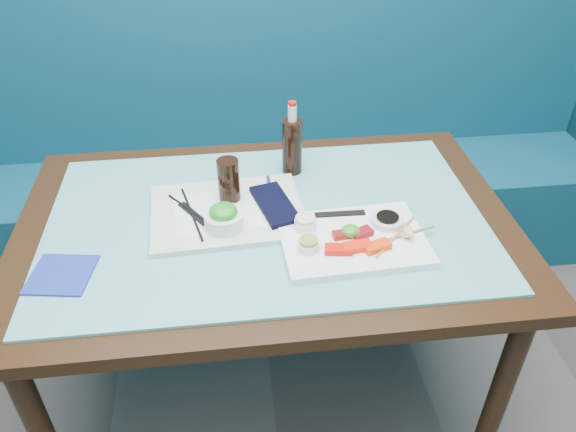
{
  "coord_description": "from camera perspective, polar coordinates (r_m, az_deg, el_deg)",
  "views": [
    {
      "loc": [
        -0.09,
        0.18,
        1.7
      ],
      "look_at": [
        0.06,
        1.4,
        0.8
      ],
      "focal_mm": 35.0,
      "sensor_mm": 36.0,
      "label": 1
    }
  ],
  "objects": [
    {
      "name": "chopstick_sleeve",
      "position": [
        1.57,
        5.29,
        0.23
      ],
      "size": [
        0.14,
        0.03,
        0.0
      ],
      "primitive_type": "cube",
      "rotation": [
        0.0,
        0.0,
        -0.03
      ],
      "color": "black",
      "rests_on": "sashimi_plate"
    },
    {
      "name": "paper_placemat",
      "position": [
        1.59,
        -6.2,
        0.64
      ],
      "size": [
        0.31,
        0.23,
        0.0
      ],
      "primitive_type": "cube",
      "rotation": [
        0.0,
        0.0,
        0.09
      ],
      "color": "white",
      "rests_on": "serving_tray"
    },
    {
      "name": "soy_dish",
      "position": [
        1.55,
        10.05,
        -0.45
      ],
      "size": [
        0.12,
        0.12,
        0.02
      ],
      "primitive_type": "cylinder",
      "rotation": [
        0.0,
        0.0,
        -0.42
      ],
      "color": "silver",
      "rests_on": "sashimi_plate"
    },
    {
      "name": "navy_pouch",
      "position": [
        1.6,
        -1.37,
        1.19
      ],
      "size": [
        0.13,
        0.22,
        0.02
      ],
      "primitive_type": "cube",
      "rotation": [
        0.0,
        0.0,
        0.25
      ],
      "color": "black",
      "rests_on": "serving_tray"
    },
    {
      "name": "lemon_wedge",
      "position": [
        1.49,
        12.35,
        -1.85
      ],
      "size": [
        0.05,
        0.05,
        0.04
      ],
      "primitive_type": "cone",
      "rotation": [
        1.57,
        0.0,
        0.53
      ],
      "color": "#F2EB72",
      "rests_on": "sashimi_plate"
    },
    {
      "name": "salmon_left",
      "position": [
        1.44,
        5.17,
        -3.41
      ],
      "size": [
        0.07,
        0.04,
        0.02
      ],
      "primitive_type": "cube",
      "rotation": [
        0.0,
        0.0,
        -0.15
      ],
      "color": "red",
      "rests_on": "sashimi_plate"
    },
    {
      "name": "black_chopstick_a",
      "position": [
        1.59,
        -9.75,
        0.25
      ],
      "size": [
        0.07,
        0.25,
        0.01
      ],
      "primitive_type": "cylinder",
      "rotation": [
        1.57,
        0.0,
        0.24
      ],
      "color": "black",
      "rests_on": "serving_tray"
    },
    {
      "name": "wooden_chopstick_b",
      "position": [
        1.51,
        11.21,
        -2.03
      ],
      "size": [
        0.22,
        0.07,
        0.01
      ],
      "primitive_type": "cylinder",
      "rotation": [
        1.57,
        0.0,
        -1.28
      ],
      "color": "#9F714B",
      "rests_on": "sashimi_plate"
    },
    {
      "name": "seaweed_salad",
      "position": [
        1.51,
        -6.6,
        0.48
      ],
      "size": [
        0.08,
        0.08,
        0.04
      ],
      "primitive_type": "ellipsoid",
      "rotation": [
        0.0,
        0.0,
        0.05
      ],
      "color": "#239121",
      "rests_on": "seaweed_bowl"
    },
    {
      "name": "cola_bottle_body",
      "position": [
        1.74,
        0.42,
        7.06
      ],
      "size": [
        0.08,
        0.08,
        0.18
      ],
      "primitive_type": "cylinder",
      "rotation": [
        0.0,
        0.0,
        0.26
      ],
      "color": "black",
      "rests_on": "glass_top"
    },
    {
      "name": "tray_sleeve",
      "position": [
        1.59,
        -9.6,
        0.21
      ],
      "size": [
        0.09,
        0.12,
        0.0
      ],
      "primitive_type": "cube",
      "rotation": [
        0.0,
        0.0,
        0.58
      ],
      "color": "black",
      "rests_on": "serving_tray"
    },
    {
      "name": "blue_napkin",
      "position": [
        1.5,
        -22.04,
        -5.53
      ],
      "size": [
        0.17,
        0.17,
        0.01
      ],
      "primitive_type": "cube",
      "rotation": [
        0.0,
        0.0,
        -0.16
      ],
      "color": "navy",
      "rests_on": "glass_top"
    },
    {
      "name": "sashimi_plate",
      "position": [
        1.5,
        6.6,
        -2.45
      ],
      "size": [
        0.39,
        0.29,
        0.02
      ],
      "primitive_type": "cube",
      "rotation": [
        0.0,
        0.0,
        0.05
      ],
      "color": "white",
      "rests_on": "glass_top"
    },
    {
      "name": "tuna_left",
      "position": [
        1.49,
        5.48,
        -1.9
      ],
      "size": [
        0.05,
        0.03,
        0.02
      ],
      "primitive_type": "cube",
      "rotation": [
        0.0,
        0.0,
        0.13
      ],
      "color": "maroon",
      "rests_on": "sashimi_plate"
    },
    {
      "name": "dining_table",
      "position": [
        1.64,
        -2.14,
        -2.78
      ],
      "size": [
        1.4,
        0.9,
        0.75
      ],
      "color": "black",
      "rests_on": "ground"
    },
    {
      "name": "black_chopstick_b",
      "position": [
        1.59,
        -9.46,
        0.27
      ],
      "size": [
        0.16,
        0.2,
        0.01
      ],
      "primitive_type": "cylinder",
      "rotation": [
        1.57,
        0.0,
        0.65
      ],
      "color": "black",
      "rests_on": "serving_tray"
    },
    {
      "name": "tuna_right",
      "position": [
        1.5,
        7.55,
        -1.7
      ],
      "size": [
        0.06,
        0.05,
        0.02
      ],
      "primitive_type": "cube",
      "rotation": [
        0.0,
        0.0,
        0.4
      ],
      "color": "maroon",
      "rests_on": "sashimi_plate"
    },
    {
      "name": "fork",
      "position": [
        1.68,
        -1.93,
        3.16
      ],
      "size": [
        0.01,
        0.09,
        0.01
      ],
      "primitive_type": "cylinder",
      "rotation": [
        1.57,
        0.0,
        -0.01
      ],
      "color": "white",
      "rests_on": "serving_tray"
    },
    {
      "name": "ginger_fill",
      "position": [
        1.5,
        1.78,
        -0.31
      ],
      "size": [
        0.06,
        0.06,
        0.01
      ],
      "primitive_type": "cylinder",
      "rotation": [
        0.0,
        0.0,
        0.16
      ],
      "color": "beige",
      "rests_on": "ramekin_ginger"
    },
    {
      "name": "cola_glass",
      "position": [
        1.6,
        -6.05,
        3.64
      ],
      "size": [
        0.08,
        0.08,
        0.13
      ],
      "primitive_type": "cylinder",
      "rotation": [
        0.0,
        0.0,
        -0.39
      ],
      "color": "black",
      "rests_on": "serving_tray"
    },
    {
      "name": "cola_bottle_cap",
      "position": [
        1.68,
        0.44,
        11.36
      ],
      "size": [
        0.03,
        0.03,
        0.01
      ],
      "primitive_type": "cylinder",
      "rotation": [
        0.0,
        0.0,
        0.43
      ],
      "color": "red",
      "rests_on": "cola_bottle_neck"
    },
    {
      "name": "wasabi_fill",
      "position": [
        1.43,
        2.1,
        -2.55
      ],
      "size": [
        0.06,
        0.06,
        0.01
      ],
      "primitive_type": "cylinder",
      "rotation": [
        0.0,
        0.0,
        0.18
      ],
      "color": "olive",
      "rests_on": "ramekin_wasabi"
    },
    {
      "name": "ramekin_ginger",
      "position": [
        1.51,
        1.76,
        -0.85
      ],
      "size": [
        0.07,
        0.07,
        0.02
      ],
      "primitive_type": "cylinder",
      "rotation": [
        0.0,
        0.0,
        0.34
      ],
      "color": "white",
      "rests_on": "sashimi_plate"
    },
    {
      "name": "wooden_chopstick_a",
      "position": [
        1.51,
        10.85,
        -2.07
      ],
      "size": [
        0.15,
        0.16,
        0.01
      ],
      "primitive_type": "cylinder",
      "rotation": [
        1.57,
        0.0,
        -0.75
      ],
      "color": "#A8884F",
      "rests_on": "sashimi_plate"
    },
    {
      "name": "salmon_right",
      "position": [
        1.46,
        9.03,
        -3.08
      ],
      "size": [
        0.08,
        0.05,
        0.02
      ],
      "primitive_type": "cube",
      "rotation": [
        0.0,
        0.0,
        0.31
      ],
      "color": "#FF410A",
      "rests_on": "sashimi_plate"
    },
    {
      "name": "seaweed_bowl",
      "position": [
        1.52,
        -6.53,
        -0.4
      ],
      "size": [
        0.12,
        0.12,
        0.04
      ],
      "primitive_type": "cylinder",
      "rotation": [
        0.0,
        0.0,
        -0.13
      ],
      "color": "white",
      "rests_on": "serving_tray"
    },
    {
      "name": "serving_tray",
      "position": [
        1.6,
        -6.17,
        0.38
      ],
      "size": [
        0.44,
        0.34,
        0.02
      ],
      "primitive_type": "cube",
      "rotation": [
        0.0,
        0.0,
        0.06
      ],
      "color": "silver",
      "rests_on": "glass_top"
    },
    {
      "name": "soy_fill",
      "position": [
        1.54,
        10.09,
        -0.1
      ],
      "size": [
        0.06,
        0.06,
        0.01
      ],
      "primitive_type": "cylinder",
      "rotation": [
        0.0,
        0.0,
        -0.0
      ],
      "color": "black",
      "rests_on": "soy_dish"
    },
    {
      "name": "booth_bench",
      "position": [
        2.49,
        -3.74,
        4.16
      ],
      "size": [
        3.0,
        0.56,
        1.17
      ],
      "color": "navy",
      "rests_on": "ground"
    },
    {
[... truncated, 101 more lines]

